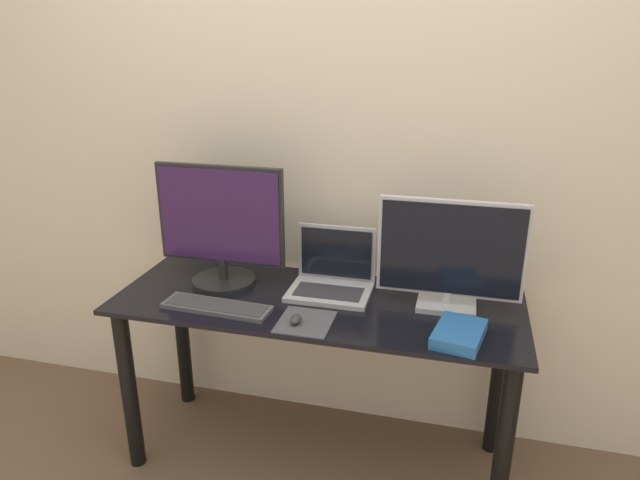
{
  "coord_description": "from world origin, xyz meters",
  "views": [
    {
      "loc": [
        0.49,
        -1.58,
        1.65
      ],
      "look_at": [
        0.01,
        0.29,
        0.95
      ],
      "focal_mm": 32.0,
      "sensor_mm": 36.0,
      "label": 1
    }
  ],
  "objects_px": {
    "mouse": "(296,319)",
    "laptop": "(332,276)",
    "monitor_right": "(450,255)",
    "monitor_left": "(221,227)",
    "book": "(459,334)",
    "keyboard": "(217,307)"
  },
  "relations": [
    {
      "from": "book",
      "to": "keyboard",
      "type": "bearing_deg",
      "value": 179.69
    },
    {
      "from": "monitor_right",
      "to": "mouse",
      "type": "xyz_separation_m",
      "value": [
        -0.49,
        -0.26,
        -0.18
      ]
    },
    {
      "from": "laptop",
      "to": "keyboard",
      "type": "xyz_separation_m",
      "value": [
        -0.37,
        -0.27,
        -0.05
      ]
    },
    {
      "from": "keyboard",
      "to": "mouse",
      "type": "height_order",
      "value": "mouse"
    },
    {
      "from": "monitor_left",
      "to": "mouse",
      "type": "height_order",
      "value": "monitor_left"
    },
    {
      "from": "monitor_left",
      "to": "monitor_right",
      "type": "height_order",
      "value": "monitor_left"
    },
    {
      "from": "mouse",
      "to": "monitor_right",
      "type": "bearing_deg",
      "value": 27.97
    },
    {
      "from": "monitor_left",
      "to": "mouse",
      "type": "xyz_separation_m",
      "value": [
        0.38,
        -0.26,
        -0.21
      ]
    },
    {
      "from": "book",
      "to": "monitor_right",
      "type": "bearing_deg",
      "value": 102.6
    },
    {
      "from": "keyboard",
      "to": "mouse",
      "type": "relative_size",
      "value": 6.89
    },
    {
      "from": "laptop",
      "to": "keyboard",
      "type": "bearing_deg",
      "value": -144.08
    },
    {
      "from": "monitor_left",
      "to": "book",
      "type": "xyz_separation_m",
      "value": [
        0.92,
        -0.23,
        -0.21
      ]
    },
    {
      "from": "mouse",
      "to": "book",
      "type": "height_order",
      "value": "book"
    },
    {
      "from": "keyboard",
      "to": "book",
      "type": "bearing_deg",
      "value": -0.31
    },
    {
      "from": "book",
      "to": "laptop",
      "type": "bearing_deg",
      "value": 150.92
    },
    {
      "from": "monitor_right",
      "to": "mouse",
      "type": "relative_size",
      "value": 8.69
    },
    {
      "from": "keyboard",
      "to": "monitor_left",
      "type": "bearing_deg",
      "value": 106.71
    },
    {
      "from": "monitor_right",
      "to": "mouse",
      "type": "bearing_deg",
      "value": -152.03
    },
    {
      "from": "mouse",
      "to": "laptop",
      "type": "bearing_deg",
      "value": 79.62
    },
    {
      "from": "mouse",
      "to": "keyboard",
      "type": "bearing_deg",
      "value": 172.6
    },
    {
      "from": "monitor_left",
      "to": "keyboard",
      "type": "xyz_separation_m",
      "value": [
        0.07,
        -0.22,
        -0.22
      ]
    },
    {
      "from": "mouse",
      "to": "book",
      "type": "xyz_separation_m",
      "value": [
        0.54,
        0.04,
        0.0
      ]
    }
  ]
}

